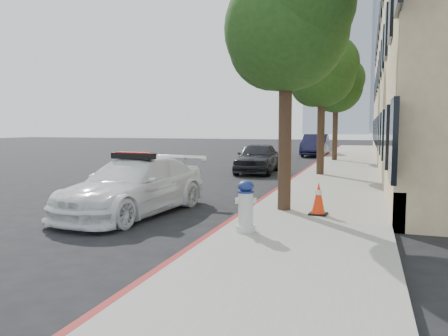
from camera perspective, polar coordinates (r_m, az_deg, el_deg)
ground at (r=12.99m, az=-3.25°, el=-3.73°), size 120.00×120.00×0.00m
sidewalk at (r=22.05m, az=15.29°, el=0.05°), size 3.20×50.00×0.15m
curb_strip at (r=22.18m, az=11.31°, el=0.16°), size 0.12×50.00×0.15m
tower_left at (r=135.14m, az=14.81°, el=17.16°), size 18.00×14.00×60.00m
tower_right at (r=148.34m, az=20.24°, el=12.80°), size 14.00×14.00×44.00m
tree_near at (r=10.31m, az=8.30°, el=17.74°), size 2.92×2.82×5.62m
tree_mid at (r=18.12m, az=12.77°, el=11.93°), size 2.77×2.64×5.43m
tree_far at (r=26.08m, az=14.50°, el=10.35°), size 3.10×3.00×5.81m
police_car at (r=10.54m, az=-11.67°, el=-2.33°), size 2.35×4.72×1.47m
parked_car_mid at (r=19.61m, az=4.40°, el=1.38°), size 1.87×4.13×1.38m
parked_car_far at (r=31.45m, az=11.84°, el=2.94°), size 1.69×4.71×1.54m
fire_hydrant at (r=7.99m, az=2.86°, el=-5.06°), size 0.40×0.36×0.94m
traffic_cone at (r=9.74m, az=12.24°, el=-3.89°), size 0.41×0.41×0.72m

